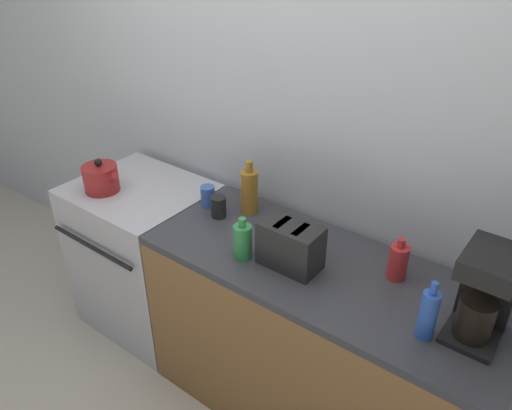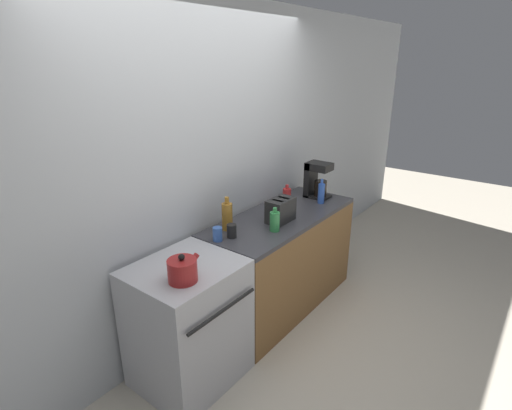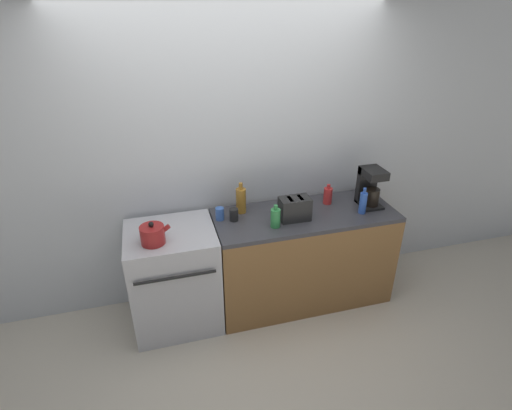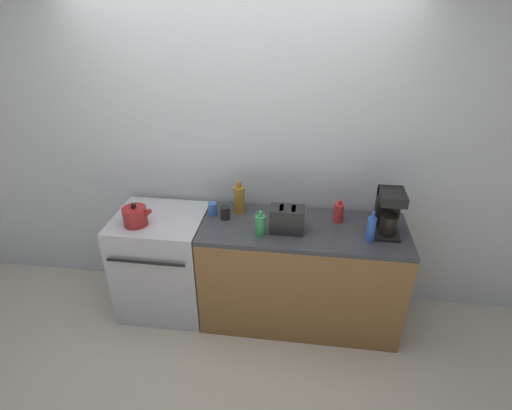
{
  "view_description": "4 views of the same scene",
  "coord_description": "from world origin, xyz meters",
  "px_view_note": "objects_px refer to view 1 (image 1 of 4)",
  "views": [
    {
      "loc": [
        1.32,
        -1.16,
        2.15
      ],
      "look_at": [
        0.19,
        0.33,
        1.05
      ],
      "focal_mm": 35.0,
      "sensor_mm": 36.0,
      "label": 1
    },
    {
      "loc": [
        -2.12,
        -1.46,
        2.16
      ],
      "look_at": [
        0.23,
        0.34,
        1.07
      ],
      "focal_mm": 28.0,
      "sensor_mm": 36.0,
      "label": 2
    },
    {
      "loc": [
        -0.64,
        -2.44,
        2.52
      ],
      "look_at": [
        0.14,
        0.37,
        0.99
      ],
      "focal_mm": 28.0,
      "sensor_mm": 36.0,
      "label": 3
    },
    {
      "loc": [
        0.53,
        -2.26,
        2.48
      ],
      "look_at": [
        0.18,
        0.39,
        1.01
      ],
      "focal_mm": 28.0,
      "sensor_mm": 36.0,
      "label": 4
    }
  ],
  "objects_px": {
    "toaster": "(290,245)",
    "bottle_red": "(398,262)",
    "bottle_blue": "(428,314)",
    "stove": "(146,254)",
    "kettle": "(101,178)",
    "bottle_amber": "(249,191)",
    "coffee_maker": "(486,290)",
    "cup_black": "(219,207)",
    "cup_blue": "(208,196)",
    "bottle_green": "(243,241)"
  },
  "relations": [
    {
      "from": "cup_black",
      "to": "cup_blue",
      "type": "height_order",
      "value": "cup_blue"
    },
    {
      "from": "bottle_blue",
      "to": "cup_blue",
      "type": "bearing_deg",
      "value": 169.9
    },
    {
      "from": "cup_blue",
      "to": "toaster",
      "type": "bearing_deg",
      "value": -14.9
    },
    {
      "from": "cup_blue",
      "to": "stove",
      "type": "bearing_deg",
      "value": -167.55
    },
    {
      "from": "bottle_green",
      "to": "bottle_amber",
      "type": "xyz_separation_m",
      "value": [
        -0.2,
        0.31,
        0.03
      ]
    },
    {
      "from": "toaster",
      "to": "bottle_red",
      "type": "xyz_separation_m",
      "value": [
        0.38,
        0.19,
        -0.02
      ]
    },
    {
      "from": "bottle_red",
      "to": "stove",
      "type": "bearing_deg",
      "value": -174.89
    },
    {
      "from": "stove",
      "to": "toaster",
      "type": "distance_m",
      "value": 1.15
    },
    {
      "from": "bottle_amber",
      "to": "cup_blue",
      "type": "relative_size",
      "value": 2.56
    },
    {
      "from": "coffee_maker",
      "to": "bottle_amber",
      "type": "xyz_separation_m",
      "value": [
        -1.12,
        0.16,
        -0.07
      ]
    },
    {
      "from": "bottle_green",
      "to": "cup_black",
      "type": "height_order",
      "value": "bottle_green"
    },
    {
      "from": "toaster",
      "to": "coffee_maker",
      "type": "relative_size",
      "value": 0.73
    },
    {
      "from": "toaster",
      "to": "cup_black",
      "type": "bearing_deg",
      "value": 166.79
    },
    {
      "from": "cup_black",
      "to": "kettle",
      "type": "bearing_deg",
      "value": -165.08
    },
    {
      "from": "bottle_red",
      "to": "toaster",
      "type": "bearing_deg",
      "value": -153.58
    },
    {
      "from": "stove",
      "to": "bottle_red",
      "type": "bearing_deg",
      "value": 5.11
    },
    {
      "from": "bottle_red",
      "to": "cup_blue",
      "type": "xyz_separation_m",
      "value": [
        -0.98,
        -0.03,
        -0.02
      ]
    },
    {
      "from": "stove",
      "to": "cup_black",
      "type": "height_order",
      "value": "cup_black"
    },
    {
      "from": "coffee_maker",
      "to": "bottle_green",
      "type": "bearing_deg",
      "value": -170.43
    },
    {
      "from": "kettle",
      "to": "bottle_green",
      "type": "height_order",
      "value": "bottle_green"
    },
    {
      "from": "bottle_green",
      "to": "bottle_amber",
      "type": "distance_m",
      "value": 0.37
    },
    {
      "from": "bottle_green",
      "to": "bottle_blue",
      "type": "bearing_deg",
      "value": 1.51
    },
    {
      "from": "coffee_maker",
      "to": "cup_black",
      "type": "relative_size",
      "value": 3.29
    },
    {
      "from": "bottle_red",
      "to": "cup_blue",
      "type": "relative_size",
      "value": 1.73
    },
    {
      "from": "coffee_maker",
      "to": "bottle_blue",
      "type": "xyz_separation_m",
      "value": [
        -0.13,
        -0.13,
        -0.08
      ]
    },
    {
      "from": "coffee_maker",
      "to": "bottle_amber",
      "type": "height_order",
      "value": "coffee_maker"
    },
    {
      "from": "toaster",
      "to": "bottle_green",
      "type": "distance_m",
      "value": 0.2
    },
    {
      "from": "cup_blue",
      "to": "bottle_amber",
      "type": "bearing_deg",
      "value": 21.41
    },
    {
      "from": "cup_black",
      "to": "cup_blue",
      "type": "bearing_deg",
      "value": 157.91
    },
    {
      "from": "cup_black",
      "to": "bottle_red",
      "type": "bearing_deg",
      "value": 5.01
    },
    {
      "from": "stove",
      "to": "bottle_green",
      "type": "bearing_deg",
      "value": -9.52
    },
    {
      "from": "toaster",
      "to": "bottle_blue",
      "type": "xyz_separation_m",
      "value": [
        0.59,
        -0.05,
        -0.0
      ]
    },
    {
      "from": "bottle_amber",
      "to": "bottle_red",
      "type": "distance_m",
      "value": 0.78
    },
    {
      "from": "stove",
      "to": "bottle_amber",
      "type": "relative_size",
      "value": 3.3
    },
    {
      "from": "bottle_red",
      "to": "cup_black",
      "type": "relative_size",
      "value": 1.76
    },
    {
      "from": "bottle_green",
      "to": "kettle",
      "type": "bearing_deg",
      "value": 179.18
    },
    {
      "from": "stove",
      "to": "kettle",
      "type": "relative_size",
      "value": 3.92
    },
    {
      "from": "coffee_maker",
      "to": "bottle_red",
      "type": "distance_m",
      "value": 0.37
    },
    {
      "from": "stove",
      "to": "bottle_amber",
      "type": "height_order",
      "value": "bottle_amber"
    },
    {
      "from": "kettle",
      "to": "bottle_amber",
      "type": "distance_m",
      "value": 0.8
    },
    {
      "from": "kettle",
      "to": "bottle_red",
      "type": "xyz_separation_m",
      "value": [
        1.52,
        0.25,
        0.0
      ]
    },
    {
      "from": "bottle_red",
      "to": "coffee_maker",
      "type": "bearing_deg",
      "value": -17.94
    },
    {
      "from": "stove",
      "to": "coffee_maker",
      "type": "distance_m",
      "value": 1.84
    },
    {
      "from": "bottle_green",
      "to": "bottle_amber",
      "type": "relative_size",
      "value": 0.71
    },
    {
      "from": "toaster",
      "to": "bottle_amber",
      "type": "relative_size",
      "value": 0.93
    },
    {
      "from": "bottle_blue",
      "to": "bottle_amber",
      "type": "distance_m",
      "value": 1.03
    },
    {
      "from": "stove",
      "to": "kettle",
      "type": "height_order",
      "value": "kettle"
    },
    {
      "from": "cup_blue",
      "to": "bottle_blue",
      "type": "bearing_deg",
      "value": -10.1
    },
    {
      "from": "coffee_maker",
      "to": "bottle_green",
      "type": "xyz_separation_m",
      "value": [
        -0.91,
        -0.15,
        -0.1
      ]
    },
    {
      "from": "bottle_blue",
      "to": "cup_blue",
      "type": "distance_m",
      "value": 1.2
    }
  ]
}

